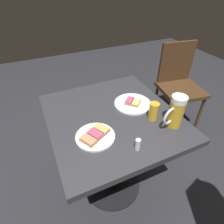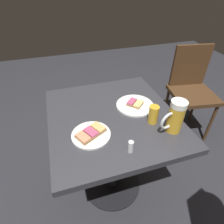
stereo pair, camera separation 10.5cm
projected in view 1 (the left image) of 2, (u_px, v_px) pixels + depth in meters
ground_plane at (112, 184)px, 1.50m from camera, size 6.00×6.00×0.00m
cafe_table at (112, 134)px, 1.16m from camera, size 0.76×0.71×0.71m
plate_near at (95, 136)px, 0.92m from camera, size 0.20×0.20×0.03m
plate_far at (133, 103)px, 1.14m from camera, size 0.23×0.23×0.03m
beer_mug at (176, 112)px, 0.94m from camera, size 0.08×0.14×0.18m
beer_glass_small at (154, 111)px, 1.01m from camera, size 0.05×0.05×0.10m
salt_shaker at (137, 145)px, 0.84m from camera, size 0.03×0.03×0.06m
cafe_chair at (179, 82)px, 1.81m from camera, size 0.44×0.44×0.86m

